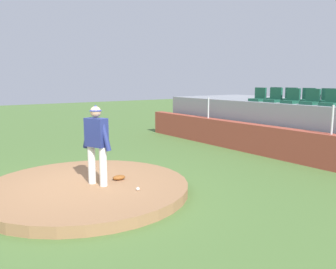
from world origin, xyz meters
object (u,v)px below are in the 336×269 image
Objects in this scene: stadium_chair_4 at (331,101)px; stadium_chair_6 at (289,97)px; stadium_chair_2 at (292,99)px; stadium_chair_3 at (311,100)px; stadium_chair_7 at (307,98)px; pitcher at (96,139)px; stadium_chair_8 at (327,99)px; stadium_chair_1 at (274,98)px; stadium_chair_0 at (259,97)px; baseball at (138,189)px; stadium_chair_5 at (274,96)px; fielding_glove at (119,178)px.

stadium_chair_4 and stadium_chair_6 have the same top height.
stadium_chair_3 is at bearing -178.39° from stadium_chair_2.
stadium_chair_7 is (-1.38, 0.90, 0.00)m from stadium_chair_4.
stadium_chair_2 is 1.00× the size of stadium_chair_4.
stadium_chair_4 is at bearing 147.00° from stadium_chair_7.
pitcher is 8.09m from stadium_chair_8.
stadium_chair_1 is at bearing -1.21° from stadium_chair_4.
stadium_chair_0 is at bearing -0.32° from stadium_chair_3.
stadium_chair_1 is at bearing 49.22° from stadium_chair_7.
stadium_chair_4 is at bearing 58.79° from pitcher.
stadium_chair_2 is 1.38m from stadium_chair_4.
stadium_chair_0 is 1.00× the size of stadium_chair_7.
baseball is at bearing 93.05° from stadium_chair_3.
stadium_chair_1 is at bearing -3.77° from stadium_chair_2.
stadium_chair_4 is (2.80, -0.03, 0.00)m from stadium_chair_0.
stadium_chair_4 is 1.00× the size of stadium_chair_5.
stadium_chair_5 is 1.00× the size of stadium_chair_6.
stadium_chair_2 is at bearing 128.67° from stadium_chair_6.
stadium_chair_3 is (1.44, -0.03, 0.00)m from stadium_chair_1.
stadium_chair_6 is (-2.11, 0.91, 0.00)m from stadium_chair_4.
stadium_chair_1 and stadium_chair_3 have the same top height.
stadium_chair_4 is at bearing 87.19° from baseball.
stadium_chair_8 is (-0.37, 7.55, 1.62)m from baseball.
stadium_chair_8 is at bearing -147.84° from stadium_chair_1.
stadium_chair_5 reaches higher than baseball.
baseball is 7.07m from stadium_chair_1.
stadium_chair_4 is (1.20, 7.10, 0.64)m from pitcher.
stadium_chair_5 reaches higher than pitcher.
stadium_chair_6 is 1.00× the size of stadium_chair_7.
pitcher is at bearing 102.67° from stadium_chair_0.
stadium_chair_0 is at bearing 31.59° from stadium_chair_7.
pitcher reaches higher than fielding_glove.
stadium_chair_1 is 1.12m from stadium_chair_5.
baseball is 7.75m from stadium_chair_7.
stadium_chair_6 is (-0.86, 7.47, 1.60)m from fielding_glove.
stadium_chair_8 is at bearing -125.91° from stadium_chair_2.
baseball is 0.15× the size of stadium_chair_3.
stadium_chair_0 is 1.00× the size of stadium_chair_5.
stadium_chair_8 is at bearing 92.78° from baseball.
stadium_chair_8 is (0.69, 0.95, 0.00)m from stadium_chair_2.
stadium_chair_3 is (0.52, 7.12, 0.64)m from pitcher.
baseball is 0.15× the size of stadium_chair_5.
stadium_chair_8 reaches higher than pitcher.
baseball is 8.09m from stadium_chair_5.
fielding_glove is 7.69m from stadium_chair_8.
stadium_chair_0 is 2.12m from stadium_chair_3.
baseball is 7.73m from stadium_chair_8.
stadium_chair_0 is 1.12m from stadium_chair_6.
stadium_chair_1 reaches higher than fielding_glove.
stadium_chair_2 and stadium_chair_4 have the same top height.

